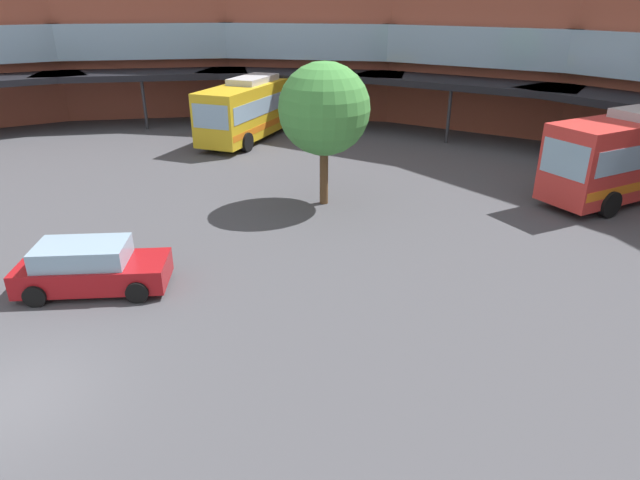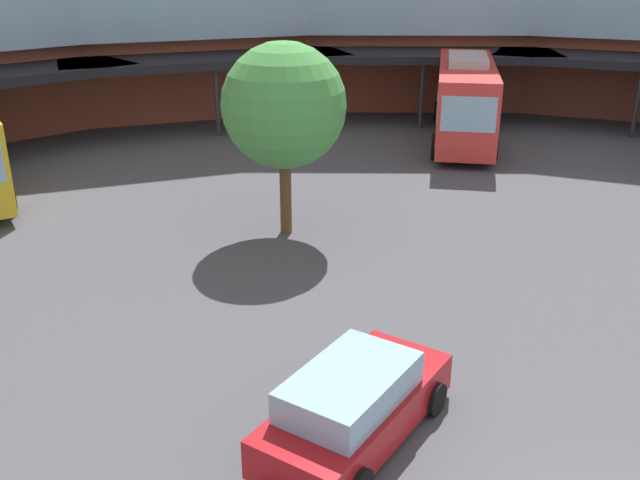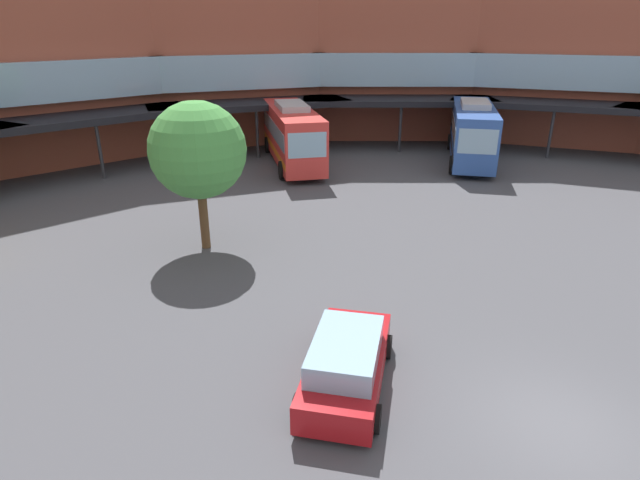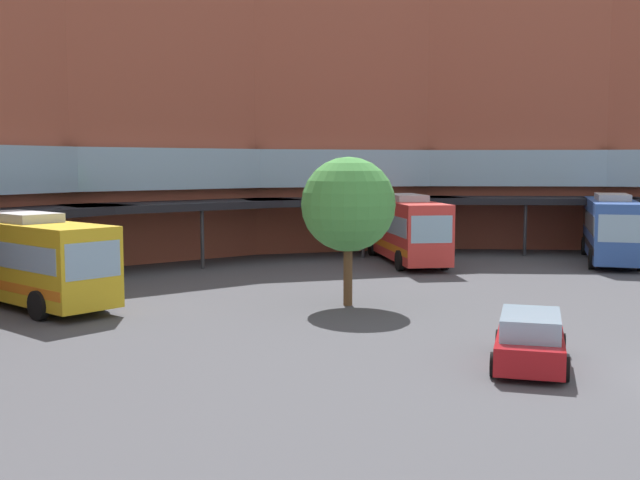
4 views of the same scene
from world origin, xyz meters
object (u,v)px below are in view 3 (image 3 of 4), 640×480
Objects in this scene: bus_0 at (292,134)px; bus_3 at (472,131)px; parked_car at (347,363)px; plaza_tree at (198,151)px.

bus_0 is 1.07× the size of bus_3.
bus_3 is 25.30m from parked_car.
plaza_tree is at bearing 42.81° from parked_car.
bus_0 reaches higher than parked_car.
parked_car is (-22.56, -11.39, -1.26)m from bus_3.
bus_3 reaches higher than bus_0.
bus_3 is (9.26, -7.30, 0.01)m from bus_0.
bus_0 is 11.79m from bus_3.
bus_3 is at bearing 3.04° from plaza_tree.
bus_0 is 1.73× the size of plaza_tree.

